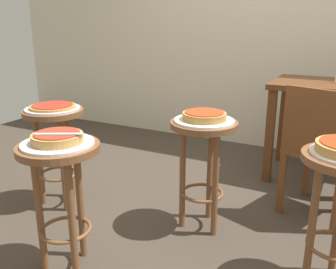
% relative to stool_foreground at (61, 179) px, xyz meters
% --- Properties ---
extents(ground_plane, '(6.00, 6.00, 0.00)m').
position_rel_stool_foreground_xyz_m(ground_plane, '(0.36, 0.79, -0.50)').
color(ground_plane, '#42382D').
extents(stool_foreground, '(0.39, 0.39, 0.67)m').
position_rel_stool_foreground_xyz_m(stool_foreground, '(0.00, 0.00, 0.00)').
color(stool_foreground, brown).
rests_on(stool_foreground, ground_plane).
extents(serving_plate_foreground, '(0.34, 0.34, 0.01)m').
position_rel_stool_foreground_xyz_m(serving_plate_foreground, '(0.00, 0.00, 0.18)').
color(serving_plate_foreground, silver).
rests_on(serving_plate_foreground, stool_foreground).
extents(pizza_foreground, '(0.24, 0.24, 0.05)m').
position_rel_stool_foreground_xyz_m(pizza_foreground, '(0.00, 0.00, 0.21)').
color(pizza_foreground, tan).
rests_on(pizza_foreground, serving_plate_foreground).
extents(stool_leftside, '(0.39, 0.39, 0.67)m').
position_rel_stool_foreground_xyz_m(stool_leftside, '(-0.53, 0.52, 0.00)').
color(stool_leftside, brown).
rests_on(stool_leftside, ground_plane).
extents(serving_plate_leftside, '(0.35, 0.35, 0.01)m').
position_rel_stool_foreground_xyz_m(serving_plate_leftside, '(-0.53, 0.52, 0.18)').
color(serving_plate_leftside, silver).
rests_on(serving_plate_leftside, stool_leftside).
extents(pizza_leftside, '(0.29, 0.29, 0.02)m').
position_rel_stool_foreground_xyz_m(pizza_leftside, '(-0.53, 0.52, 0.19)').
color(pizza_leftside, '#B78442').
rests_on(pizza_leftside, serving_plate_leftside).
extents(stool_rear, '(0.39, 0.39, 0.67)m').
position_rel_stool_foreground_xyz_m(stool_rear, '(0.45, 0.70, 0.00)').
color(stool_rear, brown).
rests_on(stool_rear, ground_plane).
extents(serving_plate_rear, '(0.35, 0.35, 0.01)m').
position_rel_stool_foreground_xyz_m(serving_plate_rear, '(0.45, 0.70, 0.18)').
color(serving_plate_rear, white).
rests_on(serving_plate_rear, stool_rear).
extents(pizza_rear, '(0.25, 0.25, 0.05)m').
position_rel_stool_foreground_xyz_m(pizza_rear, '(0.45, 0.70, 0.21)').
color(pizza_rear, '#B78442').
rests_on(pizza_rear, serving_plate_rear).
extents(dining_table, '(0.83, 0.62, 0.77)m').
position_rel_stool_foreground_xyz_m(dining_table, '(1.01, 1.82, 0.13)').
color(dining_table, '#5B3319').
rests_on(dining_table, ground_plane).
extents(wooden_chair, '(0.51, 0.51, 0.85)m').
position_rel_stool_foreground_xyz_m(wooden_chair, '(1.05, 1.15, -0.03)').
color(wooden_chair, brown).
rests_on(wooden_chair, ground_plane).
extents(pizza_server_knife, '(0.20, 0.13, 0.01)m').
position_rel_stool_foreground_xyz_m(pizza_server_knife, '(0.03, -0.02, 0.23)').
color(pizza_server_knife, silver).
rests_on(pizza_server_knife, pizza_foreground).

